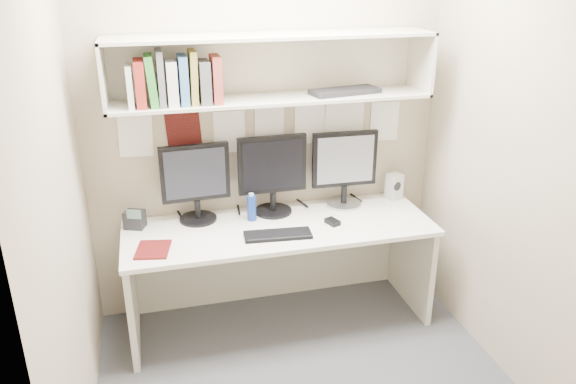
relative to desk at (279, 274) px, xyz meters
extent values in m
cube|color=#414146|center=(0.00, -0.65, -0.37)|extent=(2.40, 2.00, 0.01)
cube|color=tan|center=(0.00, 0.35, 0.93)|extent=(2.40, 0.02, 2.60)
cube|color=tan|center=(0.00, -1.65, 0.93)|extent=(2.40, 0.02, 2.60)
cube|color=tan|center=(-1.20, -0.65, 0.93)|extent=(0.02, 2.00, 2.60)
cube|color=tan|center=(1.20, -0.65, 0.93)|extent=(0.02, 2.00, 2.60)
cube|color=white|center=(0.00, -0.01, 0.35)|extent=(2.00, 0.70, 0.03)
cube|color=beige|center=(0.00, 0.32, -0.02)|extent=(1.96, 0.02, 0.70)
cube|color=beige|center=(0.00, 0.16, 1.16)|extent=(2.00, 0.38, 0.02)
cube|color=beige|center=(0.00, 0.16, 1.54)|extent=(2.00, 0.38, 0.02)
cube|color=beige|center=(0.00, 0.34, 1.35)|extent=(2.00, 0.02, 0.40)
cube|color=beige|center=(-0.99, 0.16, 1.35)|extent=(0.02, 0.38, 0.40)
cube|color=beige|center=(0.99, 0.16, 1.35)|extent=(0.02, 0.38, 0.40)
cylinder|color=black|center=(-0.50, 0.21, 0.37)|extent=(0.25, 0.25, 0.02)
cylinder|color=black|center=(-0.50, 0.21, 0.44)|extent=(0.04, 0.04, 0.12)
cube|color=black|center=(-0.50, 0.22, 0.69)|extent=(0.45, 0.06, 0.38)
cube|color=black|center=(-0.50, 0.20, 0.69)|extent=(0.39, 0.03, 0.32)
cylinder|color=black|center=(0.01, 0.21, 0.37)|extent=(0.25, 0.25, 0.02)
cylinder|color=black|center=(0.01, 0.21, 0.45)|extent=(0.04, 0.04, 0.13)
cube|color=black|center=(0.01, 0.22, 0.71)|extent=(0.46, 0.04, 0.39)
cube|color=black|center=(0.01, 0.20, 0.71)|extent=(0.41, 0.01, 0.34)
cylinder|color=#A5A5AA|center=(0.52, 0.21, 0.37)|extent=(0.25, 0.25, 0.02)
cylinder|color=black|center=(0.52, 0.21, 0.44)|extent=(0.04, 0.04, 0.13)
cube|color=black|center=(0.52, 0.22, 0.70)|extent=(0.46, 0.05, 0.39)
cube|color=#AEADB2|center=(0.52, 0.20, 0.70)|extent=(0.40, 0.01, 0.33)
cube|color=black|center=(-0.05, -0.16, 0.37)|extent=(0.43, 0.19, 0.02)
cube|color=black|center=(0.34, -0.07, 0.38)|extent=(0.09, 0.12, 0.03)
cube|color=#B3B3AF|center=(0.91, 0.23, 0.46)|extent=(0.12, 0.12, 0.19)
cylinder|color=black|center=(0.91, 0.18, 0.48)|extent=(0.06, 0.03, 0.07)
cylinder|color=navy|center=(-0.16, 0.12, 0.45)|extent=(0.06, 0.06, 0.17)
cylinder|color=white|center=(-0.16, 0.12, 0.54)|extent=(0.03, 0.03, 0.02)
cube|color=#510E0E|center=(-0.81, -0.16, 0.37)|extent=(0.23, 0.27, 0.01)
cube|color=black|center=(-0.91, 0.20, 0.42)|extent=(0.15, 0.14, 0.11)
cube|color=#4C6659|center=(-0.91, 0.14, 0.48)|extent=(0.09, 0.04, 0.06)
cube|color=silver|center=(-0.85, 0.10, 1.29)|extent=(0.03, 0.20, 0.24)
cube|color=maroon|center=(-0.79, 0.10, 1.31)|extent=(0.06, 0.20, 0.27)
cube|color=#2A7828|center=(-0.73, 0.10, 1.32)|extent=(0.05, 0.20, 0.29)
cube|color=#535157|center=(-0.67, 0.10, 1.33)|extent=(0.04, 0.20, 0.32)
cube|color=silver|center=(-0.61, 0.10, 1.30)|extent=(0.06, 0.20, 0.26)
cube|color=#3A6492|center=(-0.54, 0.10, 1.32)|extent=(0.05, 0.20, 0.28)
cube|color=olive|center=(-0.49, 0.10, 1.33)|extent=(0.04, 0.20, 0.31)
cube|color=#464548|center=(-0.42, 0.10, 1.30)|extent=(0.06, 0.20, 0.25)
cube|color=maroon|center=(-0.35, 0.10, 1.31)|extent=(0.05, 0.20, 0.27)
cube|color=black|center=(0.47, 0.13, 1.19)|extent=(0.47, 0.25, 0.03)
camera|label=1|loc=(-0.77, -3.21, 1.94)|focal=35.00mm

